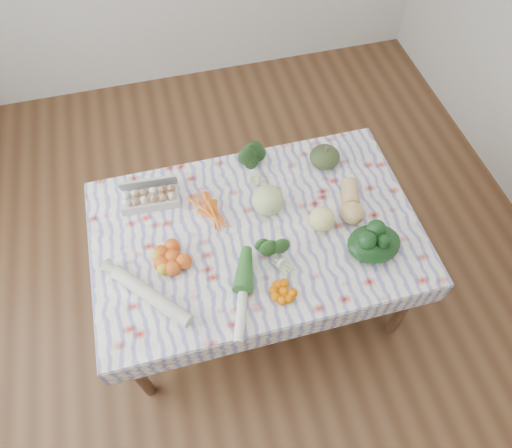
# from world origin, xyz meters

# --- Properties ---
(ground) EXTENTS (4.50, 4.50, 0.00)m
(ground) POSITION_xyz_m (0.00, 0.00, 0.00)
(ground) COLOR #52311C
(ground) RESTS_ON ground
(dining_table) EXTENTS (1.60, 1.00, 0.75)m
(dining_table) POSITION_xyz_m (0.00, 0.00, 0.68)
(dining_table) COLOR brown
(dining_table) RESTS_ON ground
(tablecloth) EXTENTS (1.66, 1.06, 0.01)m
(tablecloth) POSITION_xyz_m (0.00, 0.00, 0.76)
(tablecloth) COLOR white
(tablecloth) RESTS_ON dining_table
(egg_carton) EXTENTS (0.31, 0.14, 0.08)m
(egg_carton) POSITION_xyz_m (-0.49, 0.30, 0.80)
(egg_carton) COLOR #B8B8B3
(egg_carton) RESTS_ON tablecloth
(carrot_bunch) EXTENTS (0.27, 0.25, 0.04)m
(carrot_bunch) POSITION_xyz_m (-0.19, 0.18, 0.78)
(carrot_bunch) COLOR orange
(carrot_bunch) RESTS_ON tablecloth
(kale_bunch) EXTENTS (0.19, 0.17, 0.13)m
(kale_bunch) POSITION_xyz_m (0.09, 0.38, 0.83)
(kale_bunch) COLOR #1C3B17
(kale_bunch) RESTS_ON tablecloth
(kabocha_squash) EXTENTS (0.19, 0.19, 0.11)m
(kabocha_squash) POSITION_xyz_m (0.48, 0.33, 0.82)
(kabocha_squash) COLOR #384723
(kabocha_squash) RESTS_ON tablecloth
(cabbage) EXTENTS (0.19, 0.19, 0.16)m
(cabbage) POSITION_xyz_m (0.09, 0.11, 0.84)
(cabbage) COLOR #C0D384
(cabbage) RESTS_ON tablecloth
(butternut_squash) EXTENTS (0.19, 0.28, 0.12)m
(butternut_squash) POSITION_xyz_m (0.51, 0.01, 0.82)
(butternut_squash) COLOR #DEB36C
(butternut_squash) RESTS_ON tablecloth
(orange_cluster) EXTENTS (0.32, 0.32, 0.08)m
(orange_cluster) POSITION_xyz_m (-0.43, -0.07, 0.80)
(orange_cluster) COLOR #E45B18
(orange_cluster) RESTS_ON tablecloth
(broccoli) EXTENTS (0.18, 0.18, 0.10)m
(broccoli) POSITION_xyz_m (0.04, -0.19, 0.81)
(broccoli) COLOR #23501D
(broccoli) RESTS_ON tablecloth
(mandarin_cluster) EXTENTS (0.20, 0.20, 0.05)m
(mandarin_cluster) POSITION_xyz_m (0.03, -0.37, 0.78)
(mandarin_cluster) COLOR orange
(mandarin_cluster) RESTS_ON tablecloth
(grapefruit) EXTENTS (0.14, 0.14, 0.13)m
(grapefruit) POSITION_xyz_m (0.33, -0.06, 0.83)
(grapefruit) COLOR #F1EC84
(grapefruit) RESTS_ON tablecloth
(spinach_bag) EXTENTS (0.28, 0.23, 0.12)m
(spinach_bag) POSITION_xyz_m (0.52, -0.25, 0.82)
(spinach_bag) COLOR black
(spinach_bag) RESTS_ON tablecloth
(daikon) EXTENTS (0.36, 0.40, 0.07)m
(daikon) POSITION_xyz_m (-0.56, -0.24, 0.80)
(daikon) COLOR beige
(daikon) RESTS_ON tablecloth
(leek) EXTENTS (0.19, 0.44, 0.05)m
(leek) POSITION_xyz_m (-0.15, -0.34, 0.79)
(leek) COLOR white
(leek) RESTS_ON tablecloth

